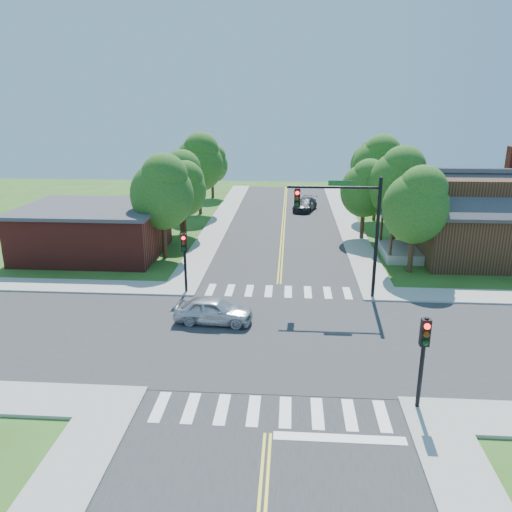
# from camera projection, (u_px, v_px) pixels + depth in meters

# --- Properties ---
(ground) EXTENTS (100.00, 100.00, 0.00)m
(ground) POSITION_uv_depth(u_px,v_px,m) (275.00, 338.00, 24.72)
(ground) COLOR #34551A
(ground) RESTS_ON ground
(road_ns) EXTENTS (10.00, 90.00, 0.04)m
(road_ns) POSITION_uv_depth(u_px,v_px,m) (275.00, 337.00, 24.71)
(road_ns) COLOR #2D2D30
(road_ns) RESTS_ON ground
(road_ew) EXTENTS (90.00, 10.00, 0.04)m
(road_ew) POSITION_uv_depth(u_px,v_px,m) (275.00, 337.00, 24.71)
(road_ew) COLOR #2D2D30
(road_ew) RESTS_ON ground
(intersection_patch) EXTENTS (10.20, 10.20, 0.06)m
(intersection_patch) POSITION_uv_depth(u_px,v_px,m) (275.00, 338.00, 24.72)
(intersection_patch) COLOR #2D2D30
(intersection_patch) RESTS_ON ground
(sidewalk_ne) EXTENTS (40.00, 40.00, 0.14)m
(sidewalk_ne) POSITION_uv_depth(u_px,v_px,m) (485.00, 251.00, 38.69)
(sidewalk_ne) COLOR #9E9B93
(sidewalk_ne) RESTS_ON ground
(sidewalk_nw) EXTENTS (40.00, 40.00, 0.14)m
(sidewalk_nw) POSITION_uv_depth(u_px,v_px,m) (89.00, 243.00, 40.82)
(sidewalk_nw) COLOR #9E9B93
(sidewalk_nw) RESTS_ON ground
(crosswalk_north) EXTENTS (8.85, 2.00, 0.01)m
(crosswalk_north) POSITION_uv_depth(u_px,v_px,m) (278.00, 291.00, 30.61)
(crosswalk_north) COLOR white
(crosswalk_north) RESTS_ON ground
(crosswalk_south) EXTENTS (8.85, 2.00, 0.01)m
(crosswalk_south) POSITION_uv_depth(u_px,v_px,m) (269.00, 411.00, 18.80)
(crosswalk_south) COLOR white
(crosswalk_south) RESTS_ON ground
(centerline) EXTENTS (0.30, 90.00, 0.01)m
(centerline) POSITION_uv_depth(u_px,v_px,m) (275.00, 337.00, 24.70)
(centerline) COLOR yellow
(centerline) RESTS_ON ground
(stop_bar) EXTENTS (4.60, 0.45, 0.09)m
(stop_bar) POSITION_uv_depth(u_px,v_px,m) (339.00, 439.00, 17.31)
(stop_bar) COLOR white
(stop_bar) RESTS_ON ground
(signal_mast_ne) EXTENTS (5.30, 0.42, 7.20)m
(signal_mast_ne) POSITION_uv_depth(u_px,v_px,m) (348.00, 218.00, 28.33)
(signal_mast_ne) COLOR black
(signal_mast_ne) RESTS_ON ground
(signal_pole_se) EXTENTS (0.34, 0.42, 3.80)m
(signal_pole_se) POSITION_uv_depth(u_px,v_px,m) (424.00, 347.00, 18.19)
(signal_pole_se) COLOR black
(signal_pole_se) RESTS_ON ground
(signal_pole_nw) EXTENTS (0.34, 0.42, 3.80)m
(signal_pole_nw) POSITION_uv_depth(u_px,v_px,m) (185.00, 252.00, 29.61)
(signal_pole_nw) COLOR black
(signal_pole_nw) RESTS_ON ground
(house_ne) EXTENTS (13.05, 8.80, 7.11)m
(house_ne) POSITION_uv_depth(u_px,v_px,m) (490.00, 214.00, 36.26)
(house_ne) COLOR black
(house_ne) RESTS_ON ground
(building_nw) EXTENTS (10.40, 8.40, 3.73)m
(building_nw) POSITION_uv_depth(u_px,v_px,m) (94.00, 230.00, 37.68)
(building_nw) COLOR maroon
(building_nw) RESTS_ON ground
(tree_e_a) EXTENTS (4.31, 4.10, 7.33)m
(tree_e_a) POSITION_uv_depth(u_px,v_px,m) (417.00, 203.00, 32.71)
(tree_e_a) COLOR #382314
(tree_e_a) RESTS_ON ground
(tree_e_b) EXTENTS (4.70, 4.47, 8.00)m
(tree_e_b) POSITION_uv_depth(u_px,v_px,m) (399.00, 180.00, 39.18)
(tree_e_b) COLOR #382314
(tree_e_b) RESTS_ON ground
(tree_e_c) EXTENTS (4.87, 4.63, 8.29)m
(tree_e_c) POSITION_uv_depth(u_px,v_px,m) (379.00, 164.00, 47.39)
(tree_e_c) COLOR #382314
(tree_e_c) RESTS_ON ground
(tree_e_d) EXTENTS (4.24, 4.03, 7.21)m
(tree_e_d) POSITION_uv_depth(u_px,v_px,m) (370.00, 162.00, 55.73)
(tree_e_d) COLOR #382314
(tree_e_d) RESTS_ON ground
(tree_w_a) EXTENTS (4.56, 4.33, 7.76)m
(tree_w_a) POSITION_uv_depth(u_px,v_px,m) (163.00, 190.00, 35.79)
(tree_w_a) COLOR #382314
(tree_w_a) RESTS_ON ground
(tree_w_b) EXTENTS (4.32, 4.10, 7.34)m
(tree_w_b) POSITION_uv_depth(u_px,v_px,m) (180.00, 179.00, 42.64)
(tree_w_b) COLOR #382314
(tree_w_b) RESTS_ON ground
(tree_w_c) EXTENTS (4.89, 4.65, 8.32)m
(tree_w_c) POSITION_uv_depth(u_px,v_px,m) (199.00, 161.00, 50.05)
(tree_w_c) COLOR #382314
(tree_w_c) RESTS_ON ground
(tree_w_d) EXTENTS (3.76, 3.57, 6.39)m
(tree_w_d) POSITION_uv_depth(u_px,v_px,m) (213.00, 163.00, 59.00)
(tree_w_d) COLOR #382314
(tree_w_d) RESTS_ON ground
(tree_house) EXTENTS (3.99, 3.79, 6.78)m
(tree_house) POSITION_uv_depth(u_px,v_px,m) (366.00, 187.00, 40.97)
(tree_house) COLOR #382314
(tree_house) RESTS_ON ground
(tree_bldg) EXTENTS (3.88, 3.69, 6.60)m
(tree_bldg) POSITION_uv_depth(u_px,v_px,m) (184.00, 188.00, 41.40)
(tree_bldg) COLOR #382314
(tree_bldg) RESTS_ON ground
(car_silver) EXTENTS (2.26, 4.36, 1.40)m
(car_silver) POSITION_uv_depth(u_px,v_px,m) (213.00, 311.00, 26.14)
(car_silver) COLOR silver
(car_silver) RESTS_ON ground
(car_dgrey) EXTENTS (4.21, 5.46, 1.30)m
(car_dgrey) POSITION_uv_depth(u_px,v_px,m) (305.00, 205.00, 52.92)
(car_dgrey) COLOR #272A2C
(car_dgrey) RESTS_ON ground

